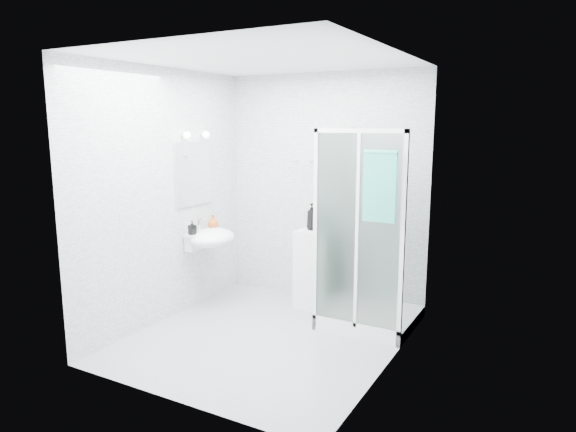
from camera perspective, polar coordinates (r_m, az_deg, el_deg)
The scene contains 12 objects.
room at distance 4.72m, azimuth -2.58°, elevation 1.17°, with size 2.40×2.60×2.60m.
shower_enclosure at distance 5.31m, azimuth 8.11°, elevation -7.35°, with size 0.90×0.95×2.00m.
wall_basin at distance 5.73m, azimuth -8.63°, elevation -2.42°, with size 0.46×0.56×0.35m.
mirror at distance 5.75m, azimuth -10.40°, elevation 4.66°, with size 0.02×0.60×0.70m, color white.
vanity_lights at distance 5.69m, azimuth -10.15°, elevation 8.85°, with size 0.10×0.40×0.08m.
wall_hooks at distance 5.90m, azimuth 1.69°, elevation 6.14°, with size 0.23×0.06×0.03m.
storage_cabinet at distance 5.78m, azimuth 2.99°, elevation -5.86°, with size 0.39×0.40×0.88m.
hand_towel at distance 4.62m, azimuth 10.16°, elevation 3.43°, with size 0.30×0.04×0.64m.
shampoo_bottle_a at distance 5.67m, azimuth 2.66°, elevation -0.06°, with size 0.11×0.12×0.30m, color black.
shampoo_bottle_b at distance 5.60m, azimuth 3.75°, elevation -0.63°, with size 0.10×0.10×0.21m, color #0D1E4F.
soap_dispenser_orange at distance 5.89m, azimuth -8.33°, elevation -0.63°, with size 0.12×0.12×0.16m, color #B34915.
soap_dispenser_black at distance 5.62m, azimuth -10.59°, elevation -1.27°, with size 0.07×0.07×0.15m, color black.
Camera 1 is at (2.43, -3.98, 2.05)m, focal length 32.00 mm.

